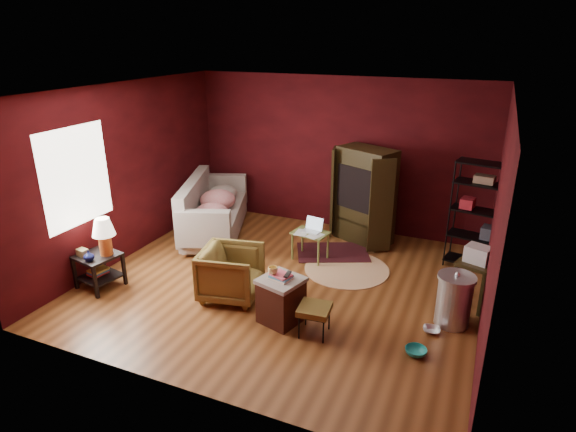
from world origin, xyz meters
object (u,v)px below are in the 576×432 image
at_px(laptop_desk, 311,235).
at_px(wire_shelving, 480,212).
at_px(hamper, 281,299).
at_px(side_table, 101,246).
at_px(armchair, 231,271).
at_px(sofa, 213,214).
at_px(tv_armoire, 364,194).

xyz_separation_m(laptop_desk, wire_shelving, (2.48, 0.73, 0.51)).
bearing_deg(hamper, side_table, -176.13).
distance_m(armchair, wire_shelving, 3.86).
bearing_deg(hamper, sofa, 137.29).
relative_size(side_table, hamper, 1.52).
bearing_deg(armchair, hamper, -119.42).
relative_size(hamper, tv_armoire, 0.42).
bearing_deg(sofa, hamper, -153.83).
xyz_separation_m(sofa, side_table, (-0.40, -2.34, 0.26)).
relative_size(hamper, laptop_desk, 1.01).
distance_m(armchair, hamper, 0.94).
distance_m(sofa, tv_armoire, 2.77).
distance_m(sofa, wire_shelving, 4.57).
bearing_deg(side_table, hamper, 3.87).
relative_size(armchair, hamper, 1.15).
relative_size(tv_armoire, wire_shelving, 0.98).
relative_size(armchair, wire_shelving, 0.47).
height_order(armchair, side_table, side_table).
xyz_separation_m(tv_armoire, wire_shelving, (1.90, -0.35, 0.07)).
relative_size(hamper, wire_shelving, 0.41).
distance_m(laptop_desk, wire_shelving, 2.63).
bearing_deg(wire_shelving, armchair, -132.83).
height_order(armchair, hamper, armchair).
height_order(hamper, laptop_desk, hamper).
bearing_deg(armchair, tv_armoire, -35.29).
relative_size(side_table, tv_armoire, 0.63).
xyz_separation_m(sofa, wire_shelving, (4.51, 0.42, 0.56)).
bearing_deg(hamper, wire_shelving, 49.78).
bearing_deg(side_table, tv_armoire, 45.87).
xyz_separation_m(hamper, tv_armoire, (0.28, 2.92, 0.56)).
xyz_separation_m(armchair, side_table, (-1.84, -0.48, 0.23)).
xyz_separation_m(sofa, laptop_desk, (2.04, -0.31, 0.05)).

